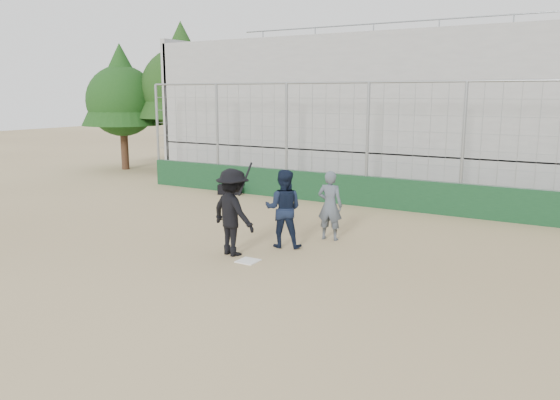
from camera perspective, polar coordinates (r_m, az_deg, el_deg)
The scene contains 10 objects.
ground at distance 12.15m, azimuth -3.35°, elevation -6.43°, with size 90.00×90.00×0.00m, color olive.
home_plate at distance 12.15m, azimuth -3.35°, elevation -6.37°, with size 0.44×0.44×0.02m, color white.
backstop at distance 18.04m, azimuth 9.00°, elevation 2.35°, with size 18.10×0.25×4.04m.
bleachers at distance 22.54m, azimuth 13.80°, elevation 8.90°, with size 20.25×6.70×6.98m.
tree_left at distance 27.03m, azimuth -10.19°, elevation 12.46°, with size 4.48×4.48×7.00m.
tree_right at distance 27.64m, azimuth -16.23°, elevation 10.86°, with size 3.84×3.84×6.00m.
batter_at_plate at distance 12.44m, azimuth -4.95°, elevation -1.27°, with size 1.45×1.08×2.12m.
catcher_crouched at distance 13.06m, azimuth 0.36°, elevation -2.28°, with size 1.09×0.95×1.26m.
umpire at distance 13.79m, azimuth 5.23°, elevation -0.93°, with size 0.64×0.42×1.59m, color #4A535E.
equipment_bag at distance 20.15m, azimuth -5.27°, elevation 1.11°, with size 0.92×0.67×0.40m.
Camera 1 is at (6.43, -9.64, 3.65)m, focal length 35.00 mm.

